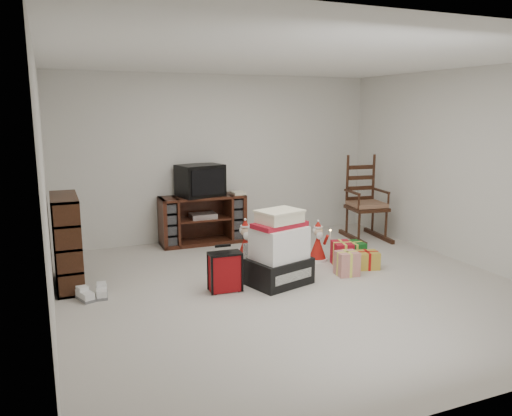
% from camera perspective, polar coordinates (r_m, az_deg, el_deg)
% --- Properties ---
extents(room, '(5.01, 5.01, 2.51)m').
position_cam_1_polar(room, '(5.42, 4.45, 3.44)').
color(room, beige).
rests_on(room, ground).
extents(tv_stand, '(1.27, 0.47, 0.72)m').
position_cam_1_polar(tv_stand, '(7.50, -6.12, -1.33)').
color(tv_stand, '#431C13').
rests_on(tv_stand, floor).
extents(bookshelf, '(0.28, 0.85, 1.04)m').
position_cam_1_polar(bookshelf, '(6.00, -20.80, -3.78)').
color(bookshelf, '#391C0F').
rests_on(bookshelf, floor).
extents(rocking_chair, '(0.64, 0.94, 1.34)m').
position_cam_1_polar(rocking_chair, '(7.94, 12.25, -0.11)').
color(rocking_chair, '#391C0F').
rests_on(rocking_chair, floor).
extents(gift_pile, '(0.78, 0.66, 0.85)m').
position_cam_1_polar(gift_pile, '(5.72, 2.68, -5.12)').
color(gift_pile, black).
rests_on(gift_pile, floor).
extents(red_suitcase, '(0.35, 0.20, 0.52)m').
position_cam_1_polar(red_suitcase, '(5.53, -3.56, -7.28)').
color(red_suitcase, maroon).
rests_on(red_suitcase, floor).
extents(stocking, '(0.28, 0.18, 0.55)m').
position_cam_1_polar(stocking, '(5.80, 1.20, -5.89)').
color(stocking, '#0B6915').
rests_on(stocking, floor).
extents(teddy_bear, '(0.22, 0.19, 0.33)m').
position_cam_1_polar(teddy_bear, '(5.90, 4.71, -6.95)').
color(teddy_bear, brown).
rests_on(teddy_bear, floor).
extents(santa_figurine, '(0.26, 0.25, 0.54)m').
position_cam_1_polar(santa_figurine, '(6.68, 7.06, -4.26)').
color(santa_figurine, '#A01711').
rests_on(santa_figurine, floor).
extents(mrs_claus_figurine, '(0.29, 0.27, 0.59)m').
position_cam_1_polar(mrs_claus_figurine, '(6.50, -1.23, -4.44)').
color(mrs_claus_figurine, '#A01711').
rests_on(mrs_claus_figurine, floor).
extents(sneaker_pair, '(0.35, 0.30, 0.10)m').
position_cam_1_polar(sneaker_pair, '(5.66, -18.08, -9.32)').
color(sneaker_pair, white).
rests_on(sneaker_pair, floor).
extents(gift_cluster, '(0.61, 0.94, 0.29)m').
position_cam_1_polar(gift_cluster, '(6.50, 11.28, -5.43)').
color(gift_cluster, '#A51223').
rests_on(gift_cluster, floor).
extents(crt_television, '(0.72, 0.59, 0.47)m').
position_cam_1_polar(crt_television, '(7.40, -6.39, 3.15)').
color(crt_television, black).
rests_on(crt_television, tv_stand).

